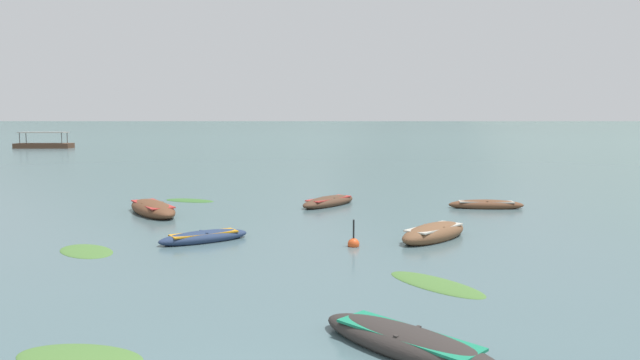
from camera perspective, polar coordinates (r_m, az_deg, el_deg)
The scene contains 16 objects.
ground_plane at distance 1506.86m, azimuth 9.74°, elevation 5.74°, with size 6000.00×6000.00×0.00m, color #476066.
mountain_0 at distance 2561.27m, azimuth -22.42°, elevation 9.13°, with size 790.92×790.92×329.09m, color #4C5B56.
mountain_1 at distance 2243.51m, azimuth -12.09°, elevation 12.73°, with size 2175.89×2175.89×545.25m, color #4C5B56.
mountain_2 at distance 2248.63m, azimuth 9.16°, elevation 12.55°, with size 1895.09×1895.09×528.21m, color #4C5B56.
rowboat_0 at distance 27.56m, azimuth -15.97°, elevation -2.71°, with size 4.15×4.35×0.75m.
rowboat_1 at distance 11.30m, azimuth 8.50°, elevation -15.39°, with size 3.86×3.19×0.57m.
rowboat_2 at distance 21.02m, azimuth -11.22°, elevation -5.48°, with size 3.03×2.91×0.48m.
rowboat_3 at distance 21.36m, azimuth 11.03°, elevation -5.09°, with size 2.97×3.70×0.73m.
rowboat_4 at distance 29.29m, azimuth 15.85°, elevation -2.34°, with size 3.63×1.25×0.52m.
rowboat_6 at distance 29.07m, azimuth 0.85°, elevation -2.13°, with size 2.80×3.94×0.58m.
ferry_0 at distance 94.56m, azimuth -25.26°, elevation 3.09°, with size 8.24×4.18×2.54m.
mooring_buoy at distance 19.88m, azimuth 3.28°, elevation -6.19°, with size 0.40×0.40×1.03m.
weed_patch_0 at distance 11.82m, azimuth -22.37°, elevation -15.75°, with size 2.45×1.26×0.14m, color #477033.
weed_patch_2 at distance 20.60m, azimuth -21.78°, elevation -6.46°, with size 1.45×2.52×0.14m, color #477033.
weed_patch_3 at distance 15.74m, azimuth 11.18°, elevation -9.93°, with size 3.10×1.14×0.14m, color #477033.
weed_patch_4 at distance 31.50m, azimuth -12.56°, elevation -1.98°, with size 2.79×1.17×0.14m, color #38662D.
Camera 1 is at (2.65, -6.85, 4.29)m, focal length 32.90 mm.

